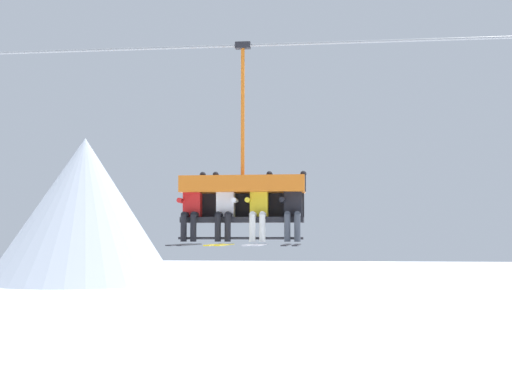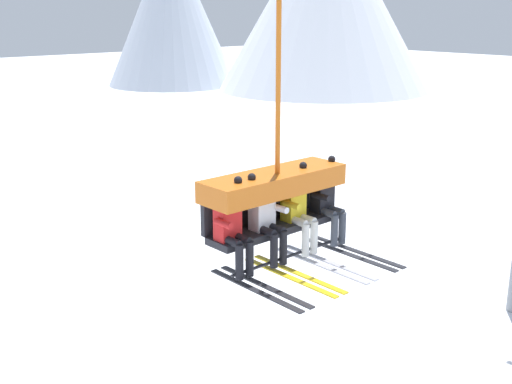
{
  "view_description": "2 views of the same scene",
  "coord_description": "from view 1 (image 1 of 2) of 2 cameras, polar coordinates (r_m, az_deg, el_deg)",
  "views": [
    {
      "loc": [
        1.6,
        -12.36,
        4.49
      ],
      "look_at": [
        0.38,
        -0.74,
        5.28
      ],
      "focal_mm": 45.0,
      "sensor_mm": 36.0,
      "label": 1
    },
    {
      "loc": [
        -5.85,
        -7.06,
        7.78
      ],
      "look_at": [
        -0.13,
        -0.65,
        5.31
      ],
      "focal_mm": 45.0,
      "sensor_mm": 36.0,
      "label": 2
    }
  ],
  "objects": [
    {
      "name": "mountain_peak_west",
      "position": [
        64.26,
        -15.04,
        -1.52
      ],
      "size": [
        17.89,
        17.89,
        13.96
      ],
      "color": "silver",
      "rests_on": "ground_plane"
    },
    {
      "name": "lift_cable",
      "position": [
        12.08,
        6.86,
        13.04
      ],
      "size": [
        17.76,
        0.05,
        0.05
      ],
      "color": "gray"
    },
    {
      "name": "chairlift_chair",
      "position": [
        11.75,
        -1.16,
        0.09
      ],
      "size": [
        2.27,
        0.74,
        3.64
      ],
      "color": "#232328"
    },
    {
      "name": "skier_red",
      "position": [
        11.68,
        -5.77,
        -1.34
      ],
      "size": [
        0.48,
        1.7,
        1.34
      ],
      "color": "red"
    },
    {
      "name": "skier_white",
      "position": [
        11.57,
        -2.82,
        -1.33
      ],
      "size": [
        0.48,
        1.7,
        1.34
      ],
      "color": "silver"
    },
    {
      "name": "skier_yellow",
      "position": [
        11.49,
        0.25,
        -1.31
      ],
      "size": [
        0.48,
        1.7,
        1.34
      ],
      "color": "yellow"
    },
    {
      "name": "skier_black",
      "position": [
        11.45,
        3.31,
        -1.3
      ],
      "size": [
        0.48,
        1.7,
        1.34
      ],
      "color": "black"
    }
  ]
}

